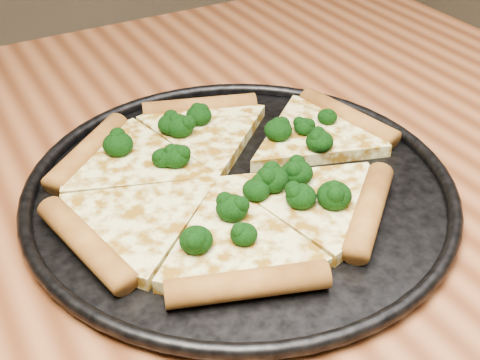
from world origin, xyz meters
TOP-DOWN VIEW (x-y plane):
  - dining_table at (0.00, 0.00)m, footprint 1.20×0.90m
  - pizza_pan at (0.09, -0.02)m, footprint 0.41×0.41m
  - pizza at (0.08, -0.00)m, footprint 0.36×0.33m
  - broccoli_florets at (0.10, -0.00)m, footprint 0.24×0.22m

SIDE VIEW (x-z plane):
  - dining_table at x=0.00m, z-range 0.28..1.03m
  - pizza_pan at x=0.09m, z-range 0.75..0.77m
  - pizza at x=0.08m, z-range 0.75..0.78m
  - broccoli_florets at x=0.10m, z-range 0.77..0.79m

